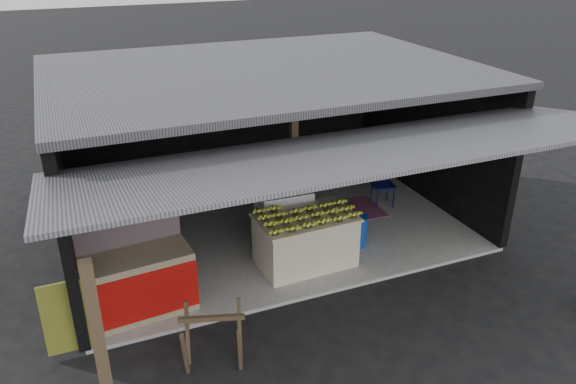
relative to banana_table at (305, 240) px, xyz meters
name	(u,v)px	position (x,y,z in m)	size (l,w,h in m)	color
ground	(324,295)	(-0.08, -0.88, -0.50)	(80.00, 80.00, 0.00)	black
concrete_slab	(267,223)	(-0.08, 1.62, -0.47)	(7.00, 5.00, 0.06)	gray
shophouse	(259,115)	(-0.08, 1.94, 1.60)	(7.40, 7.29, 3.02)	black
banana_table	(305,240)	(0.00, 0.00, 0.00)	(1.62, 1.03, 0.88)	beige
banana_pile	(306,212)	(0.00, 0.00, 0.52)	(1.47, 0.88, 0.17)	yellow
white_crate	(284,217)	(-0.06, 0.80, 0.06)	(0.92, 0.65, 1.00)	white
neighbor_stall	(132,281)	(-2.82, -0.25, 0.08)	(1.74, 0.91, 1.73)	#998466
green_signboard	(69,317)	(-3.70, -0.73, 0.06)	(0.66, 0.04, 0.99)	black
sawhorse	(213,336)	(-2.06, -1.76, 0.01)	(0.90, 0.89, 0.81)	#4A3A25
water_barrel	(357,231)	(1.09, 0.22, -0.18)	(0.36, 0.36, 0.53)	#0D3798
plastic_chair	(382,180)	(2.36, 1.51, 0.08)	(0.49, 0.49, 0.89)	#0A0E3B
magenta_rug	(344,211)	(1.50, 1.46, -0.44)	(1.50, 1.00, 0.01)	maroon
picture_frames	(218,96)	(-0.24, 4.01, 1.43)	(1.62, 0.04, 0.46)	black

